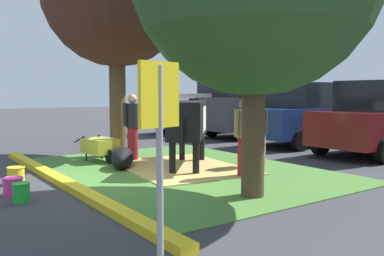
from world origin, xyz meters
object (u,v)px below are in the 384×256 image
(bucket_pink, at_px, (13,186))
(pickup_truck_black, at_px, (211,106))
(parking_sign, at_px, (159,130))
(sedan_blue, at_px, (307,115))
(bucket_green, at_px, (21,192))
(person_visitor_far, at_px, (133,125))
(bucket_yellow, at_px, (16,175))
(suv_dark_grey, at_px, (257,104))
(person_handler, at_px, (244,136))
(calf_lying, at_px, (123,158))
(cow_holstein, at_px, (189,119))
(person_visitor_near, at_px, (260,132))
(sedan_silver, at_px, (381,119))
(wheelbarrow, at_px, (101,146))

(bucket_pink, xyz_separation_m, pickup_truck_black, (-6.87, 9.50, 0.96))
(parking_sign, bearing_deg, sedan_blue, 122.90)
(bucket_pink, relative_size, bucket_green, 1.07)
(bucket_pink, bearing_deg, person_visitor_far, 121.13)
(bucket_yellow, bearing_deg, suv_dark_grey, 110.43)
(suv_dark_grey, height_order, sedan_blue, suv_dark_grey)
(sedan_blue, bearing_deg, person_visitor_far, -92.71)
(parking_sign, relative_size, bucket_pink, 5.83)
(person_handler, height_order, bucket_green, person_handler)
(calf_lying, distance_m, parking_sign, 5.97)
(calf_lying, relative_size, parking_sign, 0.65)
(cow_holstein, bearing_deg, person_visitor_near, 50.64)
(person_visitor_far, bearing_deg, parking_sign, -25.14)
(cow_holstein, xyz_separation_m, suv_dark_grey, (-3.94, 5.97, 0.18))
(parking_sign, distance_m, sedan_silver, 9.60)
(calf_lying, height_order, wheelbarrow, wheelbarrow)
(parking_sign, xyz_separation_m, pickup_truck_black, (-11.10, 9.17, -0.27))
(bucket_green, bearing_deg, cow_holstein, 105.38)
(calf_lying, bearing_deg, person_visitor_far, 139.37)
(wheelbarrow, height_order, bucket_green, wheelbarrow)
(person_visitor_near, bearing_deg, person_handler, -59.41)
(person_handler, height_order, suv_dark_grey, suv_dark_grey)
(calf_lying, relative_size, sedan_blue, 0.29)
(bucket_green, bearing_deg, pickup_truck_black, 128.12)
(person_visitor_far, height_order, bucket_yellow, person_visitor_far)
(person_visitor_near, bearing_deg, sedan_blue, 117.12)
(person_visitor_far, relative_size, parking_sign, 0.85)
(bucket_green, bearing_deg, bucket_yellow, 170.73)
(parking_sign, relative_size, bucket_yellow, 5.99)
(person_visitor_near, distance_m, person_visitor_far, 3.14)
(sedan_blue, bearing_deg, sedan_silver, -1.20)
(person_handler, distance_m, person_visitor_near, 1.21)
(sedan_blue, bearing_deg, bucket_pink, -80.05)
(person_visitor_far, bearing_deg, bucket_pink, -58.87)
(person_visitor_far, xyz_separation_m, pickup_truck_black, (-4.93, 6.28, 0.22))
(person_visitor_far, bearing_deg, suv_dark_grey, 110.57)
(bucket_yellow, bearing_deg, wheelbarrow, 122.09)
(person_visitor_near, xyz_separation_m, person_visitor_far, (-2.46, -1.94, 0.08))
(person_visitor_near, xyz_separation_m, bucket_yellow, (-1.37, -4.92, -0.65))
(person_visitor_near, height_order, wheelbarrow, person_visitor_near)
(cow_holstein, relative_size, sedan_silver, 0.59)
(cow_holstein, bearing_deg, calf_lying, -117.45)
(person_handler, xyz_separation_m, sedan_silver, (-0.19, 5.23, 0.14))
(suv_dark_grey, height_order, sedan_silver, suv_dark_grey)
(person_visitor_far, distance_m, suv_dark_grey, 7.12)
(person_handler, height_order, sedan_silver, sedan_silver)
(person_visitor_near, distance_m, pickup_truck_black, 8.58)
(wheelbarrow, bearing_deg, bucket_green, -41.32)
(person_visitor_far, distance_m, bucket_yellow, 3.26)
(calf_lying, height_order, person_visitor_near, person_visitor_near)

